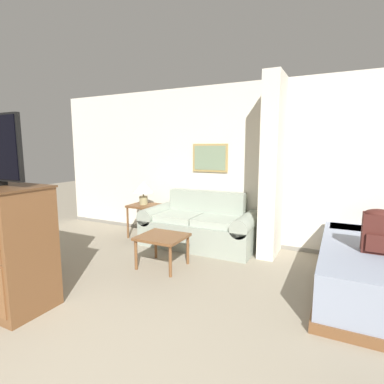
% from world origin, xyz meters
% --- Properties ---
extents(wall_back, '(7.62, 0.16, 2.60)m').
position_xyz_m(wall_back, '(-0.00, 3.84, 1.29)').
color(wall_back, silver).
rests_on(wall_back, ground_plane).
extents(wall_partition_pillar, '(0.24, 0.64, 2.60)m').
position_xyz_m(wall_partition_pillar, '(0.51, 3.47, 1.30)').
color(wall_partition_pillar, silver).
rests_on(wall_partition_pillar, ground_plane).
extents(couch, '(1.85, 0.84, 0.85)m').
position_xyz_m(couch, '(-0.60, 3.36, 0.31)').
color(couch, '#99A393').
rests_on(couch, ground_plane).
extents(coffee_table, '(0.60, 0.55, 0.43)m').
position_xyz_m(coffee_table, '(-0.66, 2.32, 0.37)').
color(coffee_table, brown).
rests_on(coffee_table, ground_plane).
extents(side_table, '(0.46, 0.46, 0.58)m').
position_xyz_m(side_table, '(-1.69, 3.35, 0.49)').
color(side_table, brown).
rests_on(side_table, ground_plane).
extents(table_lamp, '(0.37, 0.37, 0.41)m').
position_xyz_m(table_lamp, '(-1.69, 3.35, 0.87)').
color(table_lamp, tan).
rests_on(table_lamp, side_table).
extents(backpack, '(0.28, 0.23, 0.44)m').
position_xyz_m(backpack, '(1.77, 2.52, 0.76)').
color(backpack, '#471E19').
rests_on(backpack, bed).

